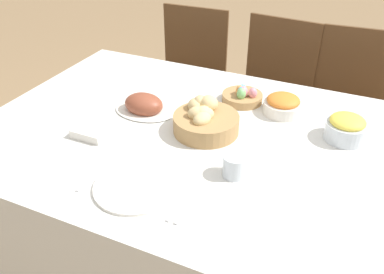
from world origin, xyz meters
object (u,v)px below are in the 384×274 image
bread_basket (205,120)px  fork (94,174)px  chair_far_right (348,109)px  ham_platter (144,106)px  egg_basket (242,96)px  chair_far_center (270,94)px  butter_dish (90,133)px  spoon (190,204)px  drinking_cup (234,166)px  carrot_bowl (283,105)px  knife (181,201)px  pineapple_bowl (346,128)px  chair_far_left (188,78)px  dinner_plate (136,186)px

bread_basket → fork: bread_basket is taller
chair_far_right → ham_platter: (-0.76, -0.88, 0.29)m
egg_basket → ham_platter: same height
chair_far_center → butter_dish: bearing=-104.4°
spoon → drinking_cup: size_ratio=2.38×
egg_basket → fork: bearing=-112.4°
carrot_bowl → bread_basket: bearing=-132.5°
chair_far_center → egg_basket: bearing=-82.7°
drinking_cup → ham_platter: bearing=152.9°
fork → knife: 0.31m
knife → pineapple_bowl: bearing=52.6°
carrot_bowl → fork: carrot_bowl is taller
chair_far_left → knife: 1.46m
knife → butter_dish: butter_dish is taller
butter_dish → carrot_bowl: bearing=38.0°
egg_basket → drinking_cup: 0.51m
fork → butter_dish: size_ratio=1.46×
chair_far_right → spoon: bearing=-108.8°
chair_far_right → ham_platter: chair_far_right is taller
drinking_cup → butter_dish: 0.57m
fork → drinking_cup: (0.42, 0.19, 0.04)m
butter_dish → knife: bearing=-21.5°
bread_basket → pineapple_bowl: bread_basket is taller
knife → drinking_cup: bearing=59.6°
chair_far_left → butter_dish: size_ratio=7.16×
carrot_bowl → ham_platter: bearing=-156.6°
chair_far_center → chair_far_left: bearing=-174.2°
chair_far_right → chair_far_left: bearing=176.5°
chair_far_right → bread_basket: 1.07m
chair_far_left → egg_basket: chair_far_left is taller
bread_basket → egg_basket: (0.06, 0.28, -0.02)m
carrot_bowl → drinking_cup: (-0.04, -0.47, -0.00)m
chair_far_center → chair_far_right: size_ratio=1.00×
chair_far_left → knife: (0.59, -1.31, 0.26)m
ham_platter → knife: bearing=-49.0°
bread_basket → egg_basket: size_ratio=1.44×
dinner_plate → fork: size_ratio=1.41×
carrot_bowl → fork: size_ratio=0.84×
ham_platter → spoon: (0.41, -0.43, -0.03)m
chair_far_left → spoon: (0.62, -1.31, 0.26)m
chair_far_left → dinner_plate: chair_far_left is taller
bread_basket → pineapple_bowl: (0.49, 0.16, -0.00)m
chair_far_left → fork: (0.27, -1.31, 0.26)m
bread_basket → spoon: size_ratio=1.34×
bread_basket → chair_far_left: bearing=118.6°
chair_far_right → dinner_plate: 1.44m
fork → drinking_cup: drinking_cup is taller
butter_dish → chair_far_right: bearing=52.9°
fork → drinking_cup: bearing=22.5°
chair_far_center → chair_far_right: same height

